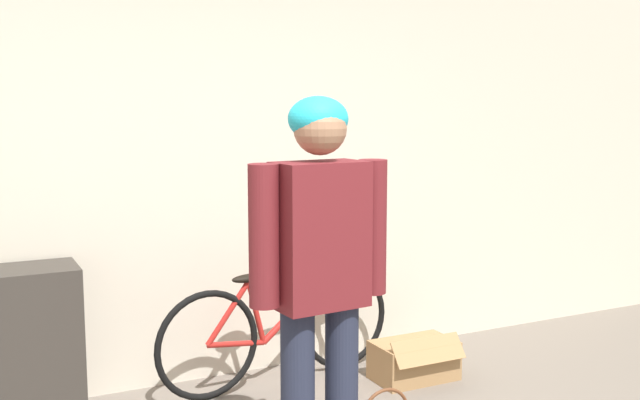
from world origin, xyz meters
TOP-DOWN VIEW (x-y plane):
  - wall_back at (0.00, 2.31)m, footprint 8.00×0.07m
  - person at (0.02, 0.73)m, footprint 0.65×0.27m
  - bicycle at (0.38, 2.00)m, footprint 1.63×0.46m
  - cardboard_box at (1.16, 1.68)m, footprint 0.51×0.37m

SIDE VIEW (x-z plane):
  - cardboard_box at x=1.16m, z-range -0.03..0.28m
  - bicycle at x=0.38m, z-range -0.01..0.72m
  - person at x=0.02m, z-range 0.17..1.93m
  - wall_back at x=0.00m, z-range 0.00..2.60m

